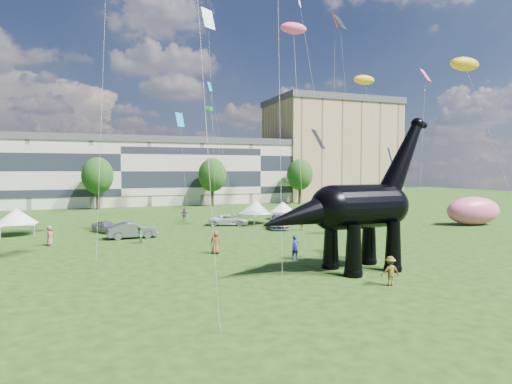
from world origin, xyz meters
name	(u,v)px	position (x,y,z in m)	size (l,w,h in m)	color
ground	(301,277)	(0.00, 0.00, 0.00)	(220.00, 220.00, 0.00)	#16330C
terrace_row	(120,174)	(-8.00, 62.00, 6.00)	(78.00, 11.00, 12.00)	beige
apartment_block	(331,152)	(40.00, 65.00, 11.00)	(28.00, 18.00, 22.00)	tan
tree_mid_left	(97,173)	(-12.00, 53.00, 6.29)	(5.20, 5.20, 9.44)	#382314
tree_mid_right	(212,172)	(8.00, 53.00, 6.29)	(5.20, 5.20, 9.44)	#382314
tree_far_right	(300,172)	(26.00, 53.00, 6.29)	(5.20, 5.20, 9.44)	#382314
dinosaur_sculpture	(355,210)	(4.12, 0.22, 4.13)	(13.41, 3.99, 10.93)	black
car_silver	(106,227)	(-11.27, 24.39, 0.66)	(1.56, 3.88, 1.32)	#A6A6AB
car_grey	(132,230)	(-8.86, 19.54, 0.79)	(1.68, 4.82, 1.59)	slate
car_white	(229,220)	(2.92, 25.63, 0.68)	(2.25, 4.88, 1.36)	silver
car_dark	(280,221)	(7.77, 21.23, 0.80)	(2.24, 5.50, 1.60)	#595960
gazebo_near	(256,207)	(6.64, 26.20, 2.04)	(5.37, 5.37, 2.91)	silver
gazebo_far	(283,207)	(11.65, 29.07, 1.68)	(4.42, 4.42, 2.40)	white
gazebo_left	(16,216)	(-19.93, 25.59, 1.99)	(4.78, 4.78, 2.84)	white
inflatable_pink	(473,211)	(31.16, 15.48, 1.75)	(6.99, 3.50, 3.50)	#ED5C8C
visitors	(227,230)	(-0.27, 15.54, 0.89)	(51.60, 42.45, 1.86)	black
kites	(149,22)	(-7.60, 14.16, 19.48)	(64.04, 47.85, 27.77)	#F81050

